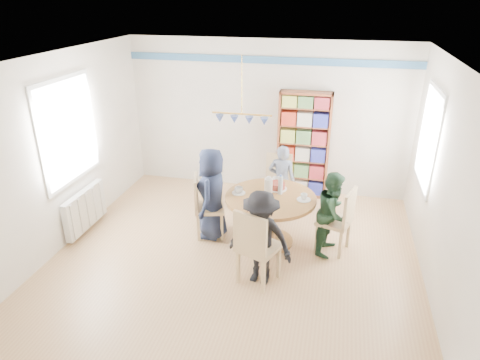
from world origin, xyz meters
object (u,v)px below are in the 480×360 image
(chair_left, at_px, (204,204))
(dining_table, at_px, (270,209))
(person_right, at_px, (333,213))
(bookshelf, at_px, (303,146))
(person_left, at_px, (212,194))
(radiator, at_px, (85,209))
(person_near, at_px, (261,238))
(person_far, at_px, (282,181))
(chair_near, at_px, (255,245))
(chair_far, at_px, (278,181))
(chair_right, at_px, (340,218))

(chair_left, bearing_deg, dining_table, 1.06)
(dining_table, bearing_deg, person_right, -1.61)
(bookshelf, bearing_deg, person_left, -123.52)
(radiator, height_order, person_near, person_near)
(dining_table, relative_size, person_far, 1.08)
(dining_table, height_order, bookshelf, bookshelf)
(dining_table, xyz_separation_m, chair_left, (-0.99, -0.02, -0.03))
(chair_near, relative_size, person_far, 0.86)
(dining_table, bearing_deg, chair_left, -178.94)
(chair_far, bearing_deg, person_right, -49.17)
(chair_far, relative_size, person_far, 0.80)
(person_near, bearing_deg, radiator, 177.59)
(person_left, xyz_separation_m, person_near, (0.91, -0.94, -0.06))
(chair_right, height_order, person_left, person_left)
(chair_right, bearing_deg, bookshelf, 111.82)
(chair_far, bearing_deg, chair_left, -131.34)
(radiator, distance_m, chair_left, 1.86)
(chair_right, bearing_deg, dining_table, 179.16)
(chair_far, bearing_deg, chair_right, -45.87)
(radiator, xyz_separation_m, bookshelf, (3.10, 2.04, 0.58))
(radiator, xyz_separation_m, chair_left, (1.83, 0.28, 0.18))
(chair_right, xyz_separation_m, chair_near, (-1.00, -1.00, 0.04))
(dining_table, height_order, chair_right, chair_right)
(chair_near, bearing_deg, dining_table, 89.01)
(person_right, relative_size, person_near, 0.96)
(chair_near, bearing_deg, person_near, 54.15)
(chair_far, bearing_deg, radiator, -154.08)
(radiator, bearing_deg, bookshelf, 33.34)
(bookshelf, bearing_deg, person_far, -106.62)
(person_far, xyz_separation_m, person_near, (0.00, -1.84, 0.03))
(radiator, relative_size, person_far, 0.83)
(radiator, bearing_deg, person_right, 4.17)
(person_right, bearing_deg, radiator, 107.85)
(chair_near, height_order, person_right, person_right)
(chair_far, xyz_separation_m, person_right, (0.93, -1.08, 0.07))
(person_near, bearing_deg, chair_near, -115.54)
(bookshelf, bearing_deg, chair_right, -68.18)
(chair_left, distance_m, person_far, 1.38)
(dining_table, xyz_separation_m, person_near, (0.04, -0.94, 0.07))
(chair_right, distance_m, chair_far, 1.49)
(person_left, bearing_deg, chair_far, 140.41)
(person_left, bearing_deg, person_near, 42.39)
(person_far, bearing_deg, chair_right, 138.08)
(person_near, bearing_deg, chair_right, 54.47)
(radiator, xyz_separation_m, chair_near, (2.80, -0.72, 0.22))
(person_right, height_order, person_far, same)
(dining_table, xyz_separation_m, chair_right, (0.99, -0.01, -0.02))
(chair_left, distance_m, person_right, 1.87)
(chair_far, bearing_deg, dining_table, -87.42)
(radiator, bearing_deg, chair_right, 4.22)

